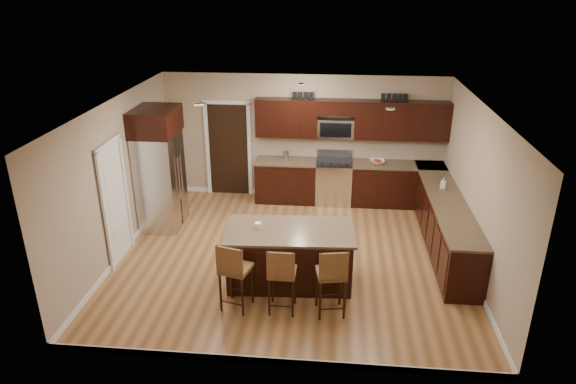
# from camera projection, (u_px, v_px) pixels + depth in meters

# --- Properties ---
(floor) EXTENTS (6.00, 6.00, 0.00)m
(floor) POSITION_uv_depth(u_px,v_px,m) (292.00, 256.00, 9.04)
(floor) COLOR #9C6A3D
(floor) RESTS_ON ground
(ceiling) EXTENTS (6.00, 6.00, 0.00)m
(ceiling) POSITION_uv_depth(u_px,v_px,m) (293.00, 105.00, 7.99)
(ceiling) COLOR silver
(ceiling) RESTS_ON wall_back
(wall_back) EXTENTS (6.00, 0.00, 6.00)m
(wall_back) POSITION_uv_depth(u_px,v_px,m) (304.00, 138.00, 11.04)
(wall_back) COLOR tan
(wall_back) RESTS_ON floor
(wall_left) EXTENTS (0.00, 5.50, 5.50)m
(wall_left) POSITION_uv_depth(u_px,v_px,m) (118.00, 179.00, 8.77)
(wall_left) COLOR tan
(wall_left) RESTS_ON floor
(wall_right) EXTENTS (0.00, 5.50, 5.50)m
(wall_right) POSITION_uv_depth(u_px,v_px,m) (478.00, 192.00, 8.25)
(wall_right) COLOR tan
(wall_right) RESTS_ON floor
(base_cabinets) EXTENTS (4.02, 3.96, 0.92)m
(base_cabinets) POSITION_uv_depth(u_px,v_px,m) (396.00, 203.00, 10.02)
(base_cabinets) COLOR black
(base_cabinets) RESTS_ON floor
(upper_cabinets) EXTENTS (4.00, 0.33, 0.80)m
(upper_cabinets) POSITION_uv_depth(u_px,v_px,m) (354.00, 118.00, 10.60)
(upper_cabinets) COLOR black
(upper_cabinets) RESTS_ON wall_back
(range) EXTENTS (0.76, 0.64, 1.11)m
(range) POSITION_uv_depth(u_px,v_px,m) (334.00, 182.00, 11.04)
(range) COLOR silver
(range) RESTS_ON floor
(microwave) EXTENTS (0.76, 0.31, 0.40)m
(microwave) POSITION_uv_depth(u_px,v_px,m) (336.00, 128.00, 10.74)
(microwave) COLOR silver
(microwave) RESTS_ON upper_cabinets
(doorway) EXTENTS (0.85, 0.03, 2.06)m
(doorway) POSITION_uv_depth(u_px,v_px,m) (229.00, 150.00, 11.29)
(doorway) COLOR black
(doorway) RESTS_ON floor
(pantry_door) EXTENTS (0.03, 0.80, 2.04)m
(pantry_door) POSITION_uv_depth(u_px,v_px,m) (115.00, 204.00, 8.62)
(pantry_door) COLOR white
(pantry_door) RESTS_ON floor
(letter_decor) EXTENTS (2.20, 0.03, 0.15)m
(letter_decor) POSITION_uv_depth(u_px,v_px,m) (348.00, 96.00, 10.44)
(letter_decor) COLOR black
(letter_decor) RESTS_ON upper_cabinets
(island) EXTENTS (2.06, 1.16, 0.92)m
(island) POSITION_uv_depth(u_px,v_px,m) (290.00, 257.00, 8.15)
(island) COLOR black
(island) RESTS_ON floor
(stool_left) EXTENTS (0.50, 0.50, 1.09)m
(stool_left) POSITION_uv_depth(u_px,v_px,m) (234.00, 269.00, 7.34)
(stool_left) COLOR brown
(stool_left) RESTS_ON floor
(stool_mid) EXTENTS (0.40, 0.40, 1.05)m
(stool_mid) POSITION_uv_depth(u_px,v_px,m) (282.00, 273.00, 7.29)
(stool_mid) COLOR brown
(stool_mid) RESTS_ON floor
(stool_right) EXTENTS (0.47, 0.47, 1.09)m
(stool_right) POSITION_uv_depth(u_px,v_px,m) (332.00, 274.00, 7.22)
(stool_right) COLOR brown
(stool_right) RESTS_ON floor
(refrigerator) EXTENTS (0.79, 0.99, 2.35)m
(refrigerator) POSITION_uv_depth(u_px,v_px,m) (160.00, 168.00, 9.71)
(refrigerator) COLOR silver
(refrigerator) RESTS_ON floor
(floor_mat) EXTENTS (0.98, 0.80, 0.01)m
(floor_mat) POSITION_uv_depth(u_px,v_px,m) (288.00, 224.00, 10.18)
(floor_mat) COLOR brown
(floor_mat) RESTS_ON floor
(fruit_bowl) EXTENTS (0.32, 0.32, 0.08)m
(fruit_bowl) POSITION_uv_depth(u_px,v_px,m) (377.00, 162.00, 10.78)
(fruit_bowl) COLOR silver
(fruit_bowl) RESTS_ON base_cabinets
(soap_bottle) EXTENTS (0.11, 0.11, 0.20)m
(soap_bottle) POSITION_uv_depth(u_px,v_px,m) (443.00, 183.00, 9.49)
(soap_bottle) COLOR #B2B2B2
(soap_bottle) RESTS_ON base_cabinets
(canister_tall) EXTENTS (0.12, 0.12, 0.21)m
(canister_tall) POSITION_uv_depth(u_px,v_px,m) (286.00, 156.00, 10.92)
(canister_tall) COLOR silver
(canister_tall) RESTS_ON base_cabinets
(canister_short) EXTENTS (0.11, 0.11, 0.16)m
(canister_short) POSITION_uv_depth(u_px,v_px,m) (287.00, 157.00, 10.92)
(canister_short) COLOR silver
(canister_short) RESTS_ON base_cabinets
(island_jar) EXTENTS (0.10, 0.10, 0.10)m
(island_jar) POSITION_uv_depth(u_px,v_px,m) (258.00, 226.00, 7.98)
(island_jar) COLOR white
(island_jar) RESTS_ON island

